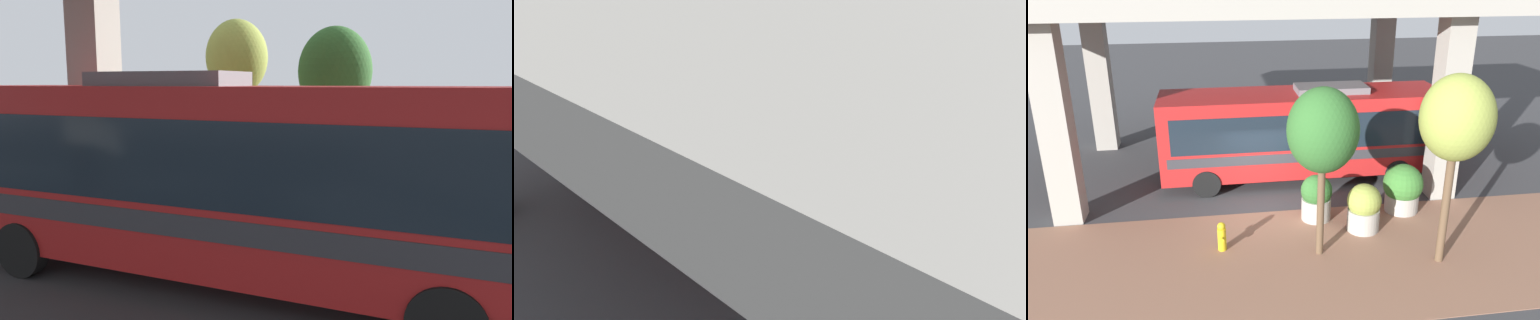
# 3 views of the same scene
# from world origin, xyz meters

# --- Properties ---
(ground_plane) EXTENTS (80.00, 80.00, 0.00)m
(ground_plane) POSITION_xyz_m (0.00, 0.00, 0.00)
(ground_plane) COLOR #38383A
(ground_plane) RESTS_ON ground
(sidewalk_strip) EXTENTS (6.00, 40.00, 0.02)m
(sidewalk_strip) POSITION_xyz_m (-3.00, 0.00, 0.01)
(sidewalk_strip) COLOR #845B47
(sidewalk_strip) RESTS_ON ground
(bus) EXTENTS (2.70, 10.52, 3.63)m
(bus) POSITION_xyz_m (2.78, -1.76, 1.97)
(bus) COLOR #B21E1E
(bus) RESTS_ON ground
(fire_hydrant) EXTENTS (0.52, 0.25, 0.91)m
(fire_hydrant) POSITION_xyz_m (-2.16, 1.52, 0.46)
(fire_hydrant) COLOR gold
(fire_hydrant) RESTS_ON ground
(planter_front) EXTENTS (1.02, 1.02, 1.53)m
(planter_front) POSITION_xyz_m (-0.68, -1.59, 0.77)
(planter_front) COLOR #9E998E
(planter_front) RESTS_ON ground
(planter_middle) EXTENTS (1.06, 1.06, 1.55)m
(planter_middle) POSITION_xyz_m (-1.61, -2.89, 0.77)
(planter_middle) COLOR #9E998E
(planter_middle) RESTS_ON ground
(planter_back) EXTENTS (1.33, 1.33, 1.66)m
(planter_back) POSITION_xyz_m (-0.53, -4.56, 0.82)
(planter_back) COLOR #9E998E
(planter_back) RESTS_ON ground
(street_tree_near) EXTENTS (1.88, 1.88, 5.32)m
(street_tree_near) POSITION_xyz_m (-3.63, -4.49, 4.14)
(street_tree_near) COLOR brown
(street_tree_near) RESTS_ON ground
(street_tree_far) EXTENTS (1.93, 1.93, 4.89)m
(street_tree_far) POSITION_xyz_m (-2.76, -1.25, 3.70)
(street_tree_far) COLOR brown
(street_tree_far) RESTS_ON ground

